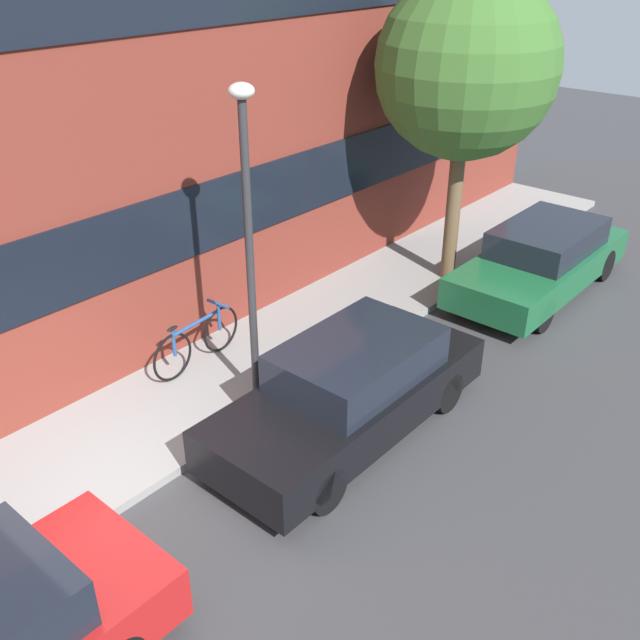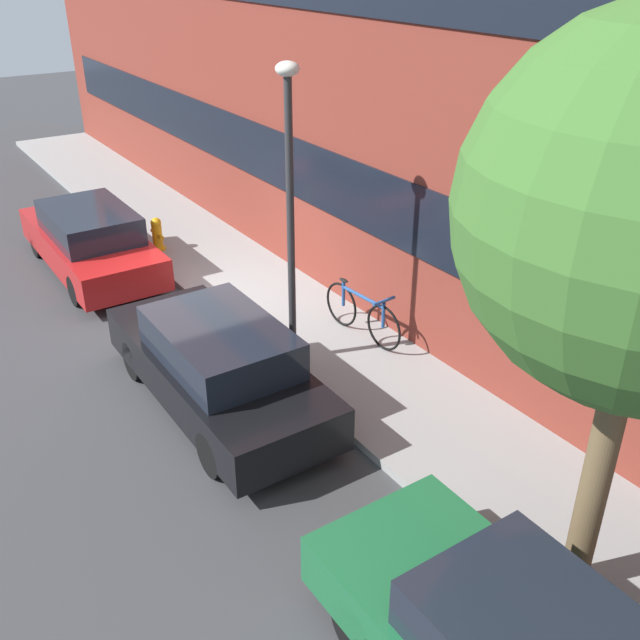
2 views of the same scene
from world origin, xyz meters
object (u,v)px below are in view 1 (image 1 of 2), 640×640
at_px(parked_car_green, 541,259).
at_px(street_tree, 467,67).
at_px(bicycle, 198,340).
at_px(parked_car_black, 351,390).
at_px(lamp_post, 248,218).

distance_m(parked_car_green, street_tree, 3.78).
bearing_deg(parked_car_green, bicycle, -24.32).
relative_size(parked_car_green, street_tree, 0.80).
bearing_deg(bicycle, parked_car_black, -87.72).
bearing_deg(bicycle, lamp_post, -96.03).
distance_m(parked_car_green, lamp_post, 6.63).
relative_size(bicycle, lamp_post, 0.41).
distance_m(parked_car_black, bicycle, 2.76).
bearing_deg(street_tree, parked_car_black, -162.91).
height_order(street_tree, lamp_post, street_tree).
xyz_separation_m(parked_car_black, parked_car_green, (5.72, -0.00, -0.02)).
bearing_deg(parked_car_black, parked_car_green, -180.00).
xyz_separation_m(bicycle, street_tree, (5.26, -1.22, 3.48)).
bearing_deg(parked_car_black, lamp_post, -75.73).
bearing_deg(parked_car_green, lamp_post, -13.32).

